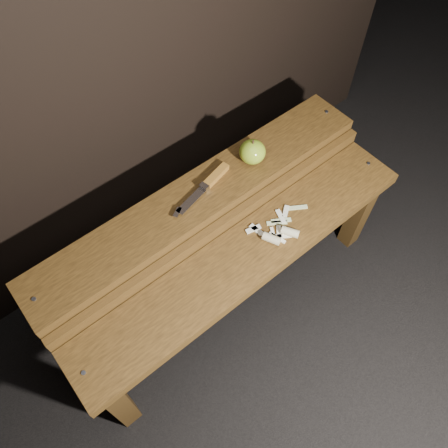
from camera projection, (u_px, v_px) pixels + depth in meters
ground at (234, 297)px, 1.69m from camera, size 60.00×60.00×0.00m
bench_front_tier at (248, 266)px, 1.37m from camera, size 1.20×0.20×0.42m
bench_rear_tier at (203, 209)px, 1.42m from camera, size 1.20×0.21×0.50m
apple at (252, 152)px, 1.39m from camera, size 0.09×0.09×0.09m
knife at (210, 182)px, 1.36m from camera, size 0.25×0.08×0.02m
apple_scraps at (279, 231)px, 1.35m from camera, size 0.22×0.13×0.03m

